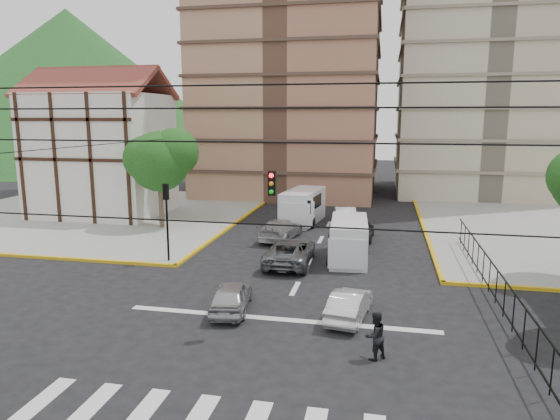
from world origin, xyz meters
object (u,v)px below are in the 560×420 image
(van_left_lane, at_px, (302,208))
(pedestrian_crosswalk, at_px, (375,336))
(traffic_light_nw, at_px, (167,209))
(car_white_front_right, at_px, (349,304))
(van_right_lane, at_px, (349,242))
(car_silver_front_left, at_px, (231,296))

(van_left_lane, relative_size, pedestrian_crosswalk, 3.52)
(traffic_light_nw, relative_size, van_left_lane, 0.74)
(van_left_lane, distance_m, car_white_front_right, 18.73)
(van_right_lane, xyz_separation_m, car_silver_front_left, (-4.39, -8.58, -0.50))
(van_right_lane, xyz_separation_m, pedestrian_crosswalk, (1.72, -11.79, -0.29))
(van_right_lane, bearing_deg, car_white_front_right, -89.21)
(car_silver_front_left, xyz_separation_m, car_white_front_right, (5.02, 0.15, -0.03))
(van_right_lane, height_order, car_silver_front_left, van_right_lane)
(traffic_light_nw, bearing_deg, pedestrian_crosswalk, -38.38)
(traffic_light_nw, relative_size, van_right_lane, 0.83)
(pedestrian_crosswalk, bearing_deg, car_white_front_right, -112.47)
(car_white_front_right, distance_m, pedestrian_crosswalk, 3.54)
(car_silver_front_left, relative_size, pedestrian_crosswalk, 2.23)
(car_silver_front_left, bearing_deg, car_white_front_right, 173.62)
(traffic_light_nw, relative_size, car_silver_front_left, 1.17)
(car_white_front_right, relative_size, pedestrian_crosswalk, 2.18)
(van_left_lane, bearing_deg, van_right_lane, -58.68)
(traffic_light_nw, height_order, pedestrian_crosswalk, traffic_light_nw)
(car_silver_front_left, bearing_deg, pedestrian_crosswalk, 144.22)
(van_right_lane, relative_size, car_silver_front_left, 1.41)
(traffic_light_nw, height_order, van_left_lane, traffic_light_nw)
(van_left_lane, relative_size, car_white_front_right, 1.61)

